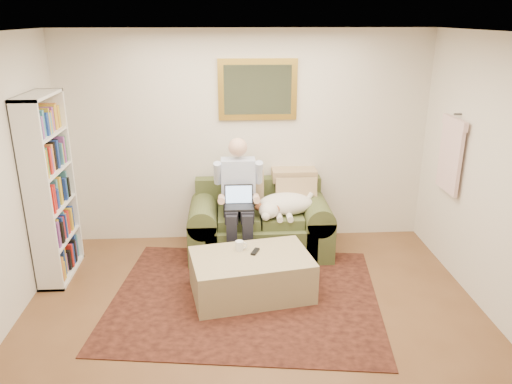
{
  "coord_description": "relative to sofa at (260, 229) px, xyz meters",
  "views": [
    {
      "loc": [
        -0.22,
        -3.48,
        2.73
      ],
      "look_at": [
        0.07,
        1.53,
        0.95
      ],
      "focal_mm": 35.0,
      "sensor_mm": 36.0,
      "label": 1
    }
  ],
  "objects": [
    {
      "name": "sleeping_dog",
      "position": [
        0.3,
        -0.09,
        0.35
      ],
      "size": [
        0.69,
        0.44,
        0.26
      ],
      "primitive_type": null,
      "color": "white",
      "rests_on": "sofa"
    },
    {
      "name": "tv_remote",
      "position": [
        -0.11,
        -0.91,
        0.15
      ],
      "size": [
        0.1,
        0.16,
        0.02
      ],
      "primitive_type": "cube",
      "rotation": [
        0.0,
        0.0,
        -0.39
      ],
      "color": "black",
      "rests_on": "ottoman"
    },
    {
      "name": "rug",
      "position": [
        -0.22,
        -1.06,
        -0.29
      ],
      "size": [
        2.93,
        2.47,
        0.01
      ],
      "primitive_type": "cube",
      "rotation": [
        0.0,
        0.0,
        -0.13
      ],
      "color": "black",
      "rests_on": "room_shell"
    },
    {
      "name": "bookshelf",
      "position": [
        -2.25,
        -0.44,
        0.71
      ],
      "size": [
        0.28,
        0.8,
        2.0
      ],
      "primitive_type": null,
      "color": "white",
      "rests_on": "room_shell"
    },
    {
      "name": "hanging_shirt",
      "position": [
        2.04,
        -0.44,
        1.06
      ],
      "size": [
        0.06,
        0.52,
        0.9
      ],
      "primitive_type": null,
      "color": "beige",
      "rests_on": "room_shell"
    },
    {
      "name": "laptop",
      "position": [
        -0.25,
        -0.22,
        0.45
      ],
      "size": [
        0.33,
        0.26,
        0.24
      ],
      "color": "black",
      "rests_on": "seated_man"
    },
    {
      "name": "sofa",
      "position": [
        0.0,
        0.0,
        0.0
      ],
      "size": [
        1.68,
        0.85,
        1.01
      ],
      "color": "#454D28",
      "rests_on": "room_shell"
    },
    {
      "name": "seated_man",
      "position": [
        -0.25,
        -0.15,
        0.42
      ],
      "size": [
        0.55,
        0.79,
        1.41
      ],
      "primitive_type": null,
      "color": "#8C9DD8",
      "rests_on": "sofa"
    },
    {
      "name": "ottoman",
      "position": [
        -0.15,
        -0.99,
        -0.07
      ],
      "size": [
        1.31,
        0.96,
        0.43
      ],
      "primitive_type": "cube",
      "rotation": [
        0.0,
        0.0,
        0.18
      ],
      "color": "tan",
      "rests_on": "room_shell"
    },
    {
      "name": "wall_mirror",
      "position": [
        0.0,
        0.43,
        1.61
      ],
      "size": [
        0.94,
        0.04,
        0.72
      ],
      "color": "gold",
      "rests_on": "room_shell"
    },
    {
      "name": "coffee_mug",
      "position": [
        -0.27,
        -0.85,
        0.19
      ],
      "size": [
        0.08,
        0.08,
        0.1
      ],
      "primitive_type": "cylinder",
      "color": "white",
      "rests_on": "ottoman"
    },
    {
      "name": "room_shell",
      "position": [
        -0.15,
        -1.69,
        1.01
      ],
      "size": [
        4.51,
        5.0,
        2.61
      ],
      "color": "brown",
      "rests_on": "ground"
    }
  ]
}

